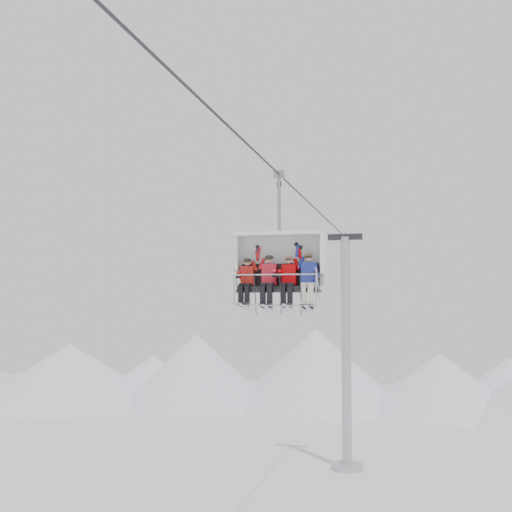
% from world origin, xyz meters
% --- Properties ---
extents(ridgeline, '(72.00, 21.00, 7.00)m').
position_xyz_m(ridgeline, '(-1.58, 42.05, 2.84)').
color(ridgeline, white).
rests_on(ridgeline, ground).
extents(lift_tower_right, '(2.00, 1.80, 13.48)m').
position_xyz_m(lift_tower_right, '(0.00, 22.00, 5.78)').
color(lift_tower_right, '#A8AAAF').
rests_on(lift_tower_right, ground).
extents(haul_cable, '(0.06, 50.00, 0.06)m').
position_xyz_m(haul_cable, '(0.00, 0.00, 13.30)').
color(haul_cable, '#2B2B30').
rests_on(haul_cable, lift_tower_left).
extents(chairlift_carrier, '(2.57, 1.17, 3.98)m').
position_xyz_m(chairlift_carrier, '(0.00, 3.00, 10.72)').
color(chairlift_carrier, black).
rests_on(chairlift_carrier, haul_cable).
extents(skier_far_left, '(0.38, 1.69, 1.54)m').
position_xyz_m(skier_far_left, '(-0.93, 2.68, 10.18)').
color(skier_far_left, '#AC1A15').
rests_on(skier_far_left, chairlift_carrier).
extents(skier_center_left, '(0.42, 1.69, 1.66)m').
position_xyz_m(skier_center_left, '(-0.28, 2.69, 10.22)').
color(skier_center_left, red).
rests_on(skier_center_left, chairlift_carrier).
extents(skier_center_right, '(0.41, 1.69, 1.62)m').
position_xyz_m(skier_center_right, '(0.31, 2.69, 10.21)').
color(skier_center_right, '#BF0206').
rests_on(skier_center_right, chairlift_carrier).
extents(skier_far_right, '(0.44, 1.69, 1.73)m').
position_xyz_m(skier_far_right, '(0.89, 2.70, 10.24)').
color(skier_far_right, navy).
rests_on(skier_far_right, chairlift_carrier).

